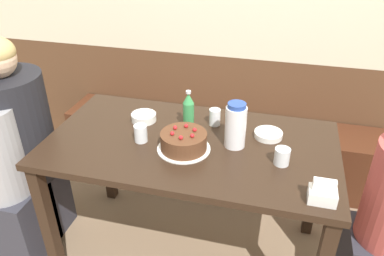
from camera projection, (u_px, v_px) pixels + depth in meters
name	position (u px, v px, depth m)	size (l,w,h in m)	color
ground_plane	(191.00, 250.00, 2.27)	(12.00, 12.00, 0.00)	#846B51
back_wall	(230.00, 2.00, 2.52)	(4.80, 0.04, 2.50)	brown
bench_seat	(219.00, 147.00, 2.85)	(2.33, 0.38, 0.45)	#472314
dining_table	(191.00, 158.00, 1.93)	(1.45, 0.79, 0.78)	black
birthday_cake	(184.00, 141.00, 1.80)	(0.26, 0.26, 0.11)	white
water_pitcher	(236.00, 126.00, 1.79)	(0.10, 0.10, 0.23)	white
soju_bottle	(188.00, 110.00, 1.95)	(0.06, 0.06, 0.21)	#388E4C
napkin_holder	(323.00, 194.00, 1.48)	(0.11, 0.08, 0.11)	white
bowl_soup_white	(144.00, 117.00, 2.06)	(0.14, 0.14, 0.04)	white
bowl_rice_small	(268.00, 134.00, 1.91)	(0.14, 0.14, 0.03)	white
glass_water_tall	(282.00, 156.00, 1.70)	(0.07, 0.07, 0.08)	silver
glass_tumbler_short	(141.00, 133.00, 1.86)	(0.07, 0.07, 0.09)	silver
glass_shot_small	(215.00, 117.00, 2.01)	(0.06, 0.06, 0.09)	silver
person_pale_blue_shirt	(3.00, 177.00, 2.02)	(0.34, 0.30, 1.15)	#33333D
person_grey_tee	(19.00, 145.00, 2.11)	(0.40, 0.40, 1.26)	#33333D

